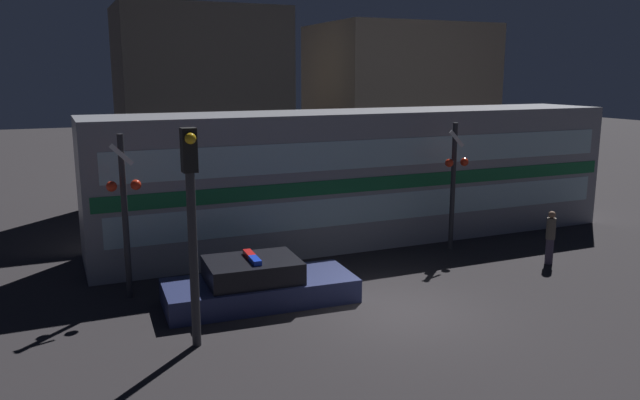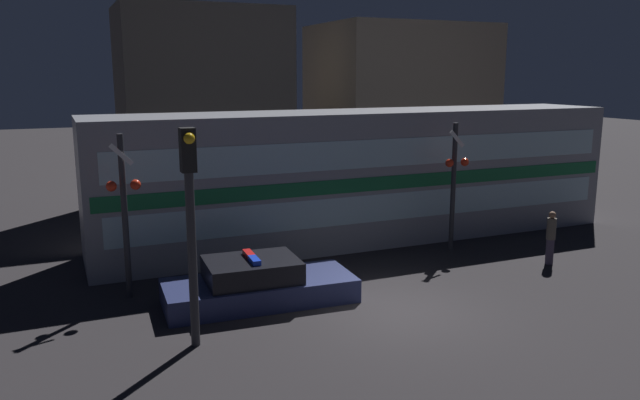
% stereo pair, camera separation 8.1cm
% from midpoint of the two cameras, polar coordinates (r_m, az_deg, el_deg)
% --- Properties ---
extents(ground_plane, '(120.00, 120.00, 0.00)m').
position_cam_midpoint_polar(ground_plane, '(15.67, 7.12, -10.01)').
color(ground_plane, '#262326').
extents(train, '(18.52, 3.16, 4.48)m').
position_cam_midpoint_polar(train, '(21.68, 3.93, 2.23)').
color(train, gray).
rests_on(train, ground_plane).
extents(police_car, '(4.90, 2.20, 1.26)m').
position_cam_midpoint_polar(police_car, '(16.03, -5.83, -7.71)').
color(police_car, navy).
rests_on(police_car, ground_plane).
extents(pedestrian, '(0.28, 0.28, 1.65)m').
position_cam_midpoint_polar(pedestrian, '(20.20, 20.21, -3.19)').
color(pedestrian, '#3F384C').
rests_on(pedestrian, ground_plane).
extents(crossing_signal_near, '(0.85, 0.37, 4.18)m').
position_cam_midpoint_polar(crossing_signal_near, '(20.60, 12.04, 1.80)').
color(crossing_signal_near, '#2D2D33').
rests_on(crossing_signal_near, ground_plane).
extents(crossing_signal_far, '(0.85, 0.37, 4.25)m').
position_cam_midpoint_polar(crossing_signal_far, '(16.52, -17.56, -0.73)').
color(crossing_signal_far, '#2D2D33').
rests_on(crossing_signal_far, ground_plane).
extents(traffic_light_corner, '(0.30, 0.46, 4.66)m').
position_cam_midpoint_polar(traffic_light_corner, '(13.07, -11.82, -1.45)').
color(traffic_light_corner, '#2D2D33').
rests_on(traffic_light_corner, ground_plane).
extents(building_left, '(7.05, 4.51, 8.50)m').
position_cam_midpoint_polar(building_left, '(28.19, -10.76, 8.31)').
color(building_left, '#47423D').
rests_on(building_left, ground_plane).
extents(building_center, '(8.00, 6.23, 8.07)m').
position_cam_midpoint_polar(building_center, '(32.11, 7.04, 8.40)').
color(building_center, '#726656').
rests_on(building_center, ground_plane).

